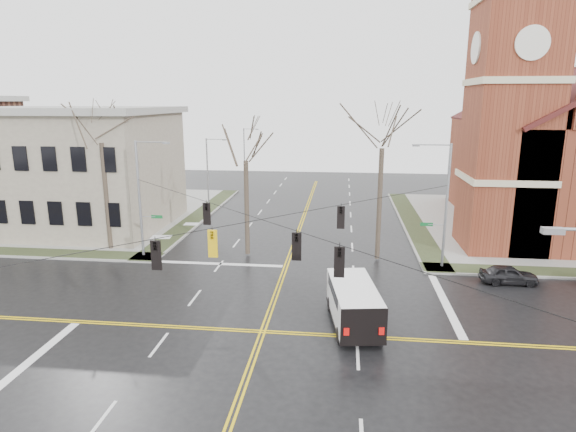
# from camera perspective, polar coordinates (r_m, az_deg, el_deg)

# --- Properties ---
(ground) EXTENTS (120.00, 120.00, 0.00)m
(ground) POSITION_cam_1_polar(r_m,az_deg,el_deg) (26.53, -3.02, -13.52)
(ground) COLOR black
(ground) RESTS_ON ground
(sidewalks) EXTENTS (80.00, 80.00, 0.17)m
(sidewalks) POSITION_cam_1_polar(r_m,az_deg,el_deg) (26.50, -3.02, -13.37)
(sidewalks) COLOR gray
(sidewalks) RESTS_ON ground
(road_markings) EXTENTS (100.00, 100.00, 0.01)m
(road_markings) POSITION_cam_1_polar(r_m,az_deg,el_deg) (26.53, -3.02, -13.51)
(road_markings) COLOR gold
(road_markings) RESTS_ON ground
(church) EXTENTS (24.28, 27.48, 27.50)m
(church) POSITION_cam_1_polar(r_m,az_deg,el_deg) (52.48, 30.11, 7.75)
(church) COLOR maroon
(church) RESTS_ON ground
(civic_building_a) EXTENTS (18.00, 14.00, 11.00)m
(civic_building_a) POSITION_cam_1_polar(r_m,az_deg,el_deg) (50.95, -24.34, 4.91)
(civic_building_a) COLOR gray
(civic_building_a) RESTS_ON ground
(signal_pole_ne) EXTENTS (2.75, 0.22, 9.00)m
(signal_pole_ne) POSITION_cam_1_polar(r_m,az_deg,el_deg) (36.25, 18.01, 1.53)
(signal_pole_ne) COLOR gray
(signal_pole_ne) RESTS_ON ground
(signal_pole_nw) EXTENTS (2.75, 0.22, 9.00)m
(signal_pole_nw) POSITION_cam_1_polar(r_m,az_deg,el_deg) (38.70, -16.98, 2.33)
(signal_pole_nw) COLOR gray
(signal_pole_nw) RESTS_ON ground
(span_wires) EXTENTS (23.02, 23.02, 0.03)m
(span_wires) POSITION_cam_1_polar(r_m,az_deg,el_deg) (24.36, -3.20, -0.41)
(span_wires) COLOR black
(span_wires) RESTS_ON ground
(traffic_signals) EXTENTS (8.21, 8.26, 1.30)m
(traffic_signals) POSITION_cam_1_polar(r_m,az_deg,el_deg) (23.92, -3.44, -2.53)
(traffic_signals) COLOR black
(traffic_signals) RESTS_ON ground
(streetlight_north_a) EXTENTS (2.30, 0.20, 8.00)m
(streetlight_north_a) POSITION_cam_1_polar(r_m,az_deg,el_deg) (53.90, -9.37, 5.22)
(streetlight_north_a) COLOR gray
(streetlight_north_a) RESTS_ON ground
(streetlight_north_b) EXTENTS (2.30, 0.20, 8.00)m
(streetlight_north_b) POSITION_cam_1_polar(r_m,az_deg,el_deg) (73.19, -5.10, 7.49)
(streetlight_north_b) COLOR gray
(streetlight_north_b) RESTS_ON ground
(cargo_van) EXTENTS (3.19, 6.23, 2.26)m
(cargo_van) POSITION_cam_1_polar(r_m,az_deg,el_deg) (27.15, 7.70, -9.86)
(cargo_van) COLOR white
(cargo_van) RESTS_ON ground
(parked_car_a) EXTENTS (3.73, 1.52, 1.27)m
(parked_car_a) POSITION_cam_1_polar(r_m,az_deg,el_deg) (35.92, 24.68, -6.32)
(parked_car_a) COLOR black
(parked_car_a) RESTS_ON ground
(tree_nw_far) EXTENTS (4.00, 4.00, 13.01)m
(tree_nw_far) POSITION_cam_1_polar(r_m,az_deg,el_deg) (41.05, -21.29, 8.89)
(tree_nw_far) COLOR #3A2E25
(tree_nw_far) RESTS_ON ground
(tree_nw_near) EXTENTS (4.00, 4.00, 11.15)m
(tree_nw_near) POSITION_cam_1_polar(r_m,az_deg,el_deg) (37.05, -5.04, 7.28)
(tree_nw_near) COLOR #3A2E25
(tree_nw_near) RESTS_ON ground
(tree_ne) EXTENTS (4.00, 4.00, 12.74)m
(tree_ne) POSITION_cam_1_polar(r_m,az_deg,el_deg) (36.32, 11.11, 8.76)
(tree_ne) COLOR #3A2E25
(tree_ne) RESTS_ON ground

